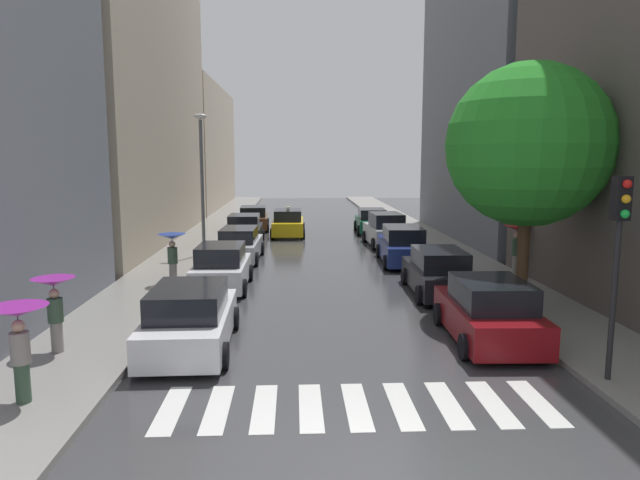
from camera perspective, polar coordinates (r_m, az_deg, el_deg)
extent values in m
cube|color=#3C3C3F|center=(32.24, -0.43, -0.41)|extent=(28.00, 72.00, 0.04)
cube|color=gray|center=(32.64, -11.91, -0.31)|extent=(3.00, 72.00, 0.15)
cube|color=gray|center=(33.12, 10.88, -0.16)|extent=(3.00, 72.00, 0.15)
cube|color=silver|center=(11.90, -14.58, -15.98)|extent=(0.45, 2.20, 0.01)
cube|color=silver|center=(11.75, -10.11, -16.16)|extent=(0.45, 2.20, 0.01)
cube|color=silver|center=(11.67, -5.54, -16.24)|extent=(0.45, 2.20, 0.01)
cube|color=silver|center=(11.65, -0.93, -16.23)|extent=(0.45, 2.20, 0.01)
cube|color=silver|center=(11.71, 3.65, -16.12)|extent=(0.45, 2.20, 0.01)
cube|color=silver|center=(11.84, 8.16, -15.91)|extent=(0.45, 2.20, 0.01)
cube|color=silver|center=(12.03, 12.54, -15.62)|extent=(0.45, 2.20, 0.01)
cube|color=silver|center=(12.29, 16.74, -15.26)|extent=(0.45, 2.20, 0.01)
cube|color=silver|center=(12.60, 20.74, -14.84)|extent=(0.45, 2.20, 0.01)
cube|color=#B2A38C|center=(35.17, -19.28, 13.05)|extent=(6.00, 21.83, 16.11)
cube|color=#B2A38C|center=(56.78, -12.69, 8.89)|extent=(6.00, 21.81, 11.33)
cube|color=slate|center=(36.03, 18.07, 17.19)|extent=(6.00, 16.25, 21.35)
cube|color=silver|center=(15.10, -12.70, -8.31)|extent=(2.04, 4.73, 0.81)
cube|color=black|center=(14.69, -12.93, -5.81)|extent=(1.77, 2.61, 0.66)
cylinder|color=black|center=(16.81, -15.17, -7.62)|extent=(0.23, 0.64, 0.64)
cylinder|color=black|center=(16.53, -8.47, -7.69)|extent=(0.23, 0.64, 0.64)
cylinder|color=black|center=(13.93, -17.70, -11.06)|extent=(0.23, 0.64, 0.64)
cylinder|color=black|center=(13.60, -9.55, -11.26)|extent=(0.23, 0.64, 0.64)
cube|color=silver|center=(21.53, -9.70, -3.25)|extent=(1.85, 4.09, 0.82)
cube|color=black|center=(21.20, -9.82, -1.37)|extent=(1.62, 2.25, 0.67)
cylinder|color=black|center=(23.02, -11.50, -3.23)|extent=(0.23, 0.64, 0.64)
cylinder|color=black|center=(22.80, -6.98, -3.23)|extent=(0.23, 0.64, 0.64)
cylinder|color=black|center=(20.43, -12.71, -4.72)|extent=(0.23, 0.64, 0.64)
cylinder|color=black|center=(20.18, -7.62, -4.75)|extent=(0.23, 0.64, 0.64)
cube|color=#B2B7BF|center=(27.26, -7.95, -0.85)|extent=(1.92, 4.58, 0.77)
cube|color=black|center=(26.94, -8.04, 0.54)|extent=(1.64, 2.54, 0.63)
cylinder|color=black|center=(28.89, -9.32, -0.85)|extent=(0.24, 0.65, 0.64)
cylinder|color=black|center=(28.67, -5.81, -0.85)|extent=(0.24, 0.65, 0.64)
cylinder|color=black|center=(25.98, -10.30, -1.89)|extent=(0.24, 0.65, 0.64)
cylinder|color=black|center=(25.74, -6.40, -1.90)|extent=(0.24, 0.65, 0.64)
cube|color=black|center=(32.46, -7.49, 0.66)|extent=(1.87, 4.14, 0.82)
cube|color=black|center=(32.17, -7.54, 1.92)|extent=(1.64, 2.28, 0.67)
cylinder|color=black|center=(33.92, -8.85, 0.51)|extent=(0.22, 0.64, 0.64)
cylinder|color=black|center=(33.78, -5.74, 0.53)|extent=(0.22, 0.64, 0.64)
cylinder|color=black|center=(31.24, -9.36, -0.17)|extent=(0.22, 0.64, 0.64)
cylinder|color=black|center=(31.09, -5.98, -0.14)|extent=(0.22, 0.64, 0.64)
cube|color=brown|center=(38.67, -6.62, 1.85)|extent=(2.03, 4.25, 0.77)
cube|color=black|center=(38.39, -6.65, 2.86)|extent=(1.72, 2.36, 0.63)
cylinder|color=black|center=(40.10, -7.89, 1.71)|extent=(0.25, 0.65, 0.64)
cylinder|color=black|center=(40.05, -5.24, 1.75)|extent=(0.25, 0.65, 0.64)
cylinder|color=black|center=(37.37, -8.09, 1.23)|extent=(0.25, 0.65, 0.64)
cylinder|color=black|center=(37.31, -5.25, 1.27)|extent=(0.25, 0.65, 0.64)
cube|color=maroon|center=(15.94, 16.32, -7.53)|extent=(2.09, 4.44, 0.83)
cube|color=black|center=(15.55, 16.67, -5.07)|extent=(1.79, 2.46, 0.68)
cylinder|color=black|center=(17.11, 11.72, -7.22)|extent=(0.24, 0.65, 0.64)
cylinder|color=black|center=(17.63, 17.96, -7.00)|extent=(0.24, 0.65, 0.64)
cylinder|color=black|center=(14.43, 14.21, -10.25)|extent=(0.24, 0.65, 0.64)
cylinder|color=black|center=(15.04, 21.51, -9.81)|extent=(0.24, 0.65, 0.64)
cube|color=black|center=(20.86, 11.60, -3.70)|extent=(1.95, 4.56, 0.80)
cube|color=black|center=(20.51, 11.79, -1.84)|extent=(1.68, 2.52, 0.65)
cylinder|color=black|center=(22.17, 8.41, -3.59)|extent=(0.24, 0.65, 0.64)
cylinder|color=black|center=(22.55, 13.03, -3.51)|extent=(0.24, 0.65, 0.64)
cylinder|color=black|center=(19.31, 9.88, -5.39)|extent=(0.24, 0.65, 0.64)
cylinder|color=black|center=(19.74, 15.14, -5.26)|extent=(0.24, 0.65, 0.64)
cube|color=navy|center=(26.54, 8.17, -1.01)|extent=(2.07, 4.79, 0.85)
cube|color=black|center=(26.20, 8.27, 0.57)|extent=(1.75, 2.67, 0.69)
cylinder|color=black|center=(28.00, 5.86, -1.07)|extent=(0.25, 0.65, 0.64)
cylinder|color=black|center=(28.24, 9.58, -1.06)|extent=(0.25, 0.65, 0.64)
cylinder|color=black|center=(24.96, 6.54, -2.22)|extent=(0.25, 0.65, 0.64)
cylinder|color=black|center=(25.22, 10.71, -2.20)|extent=(0.25, 0.65, 0.64)
cube|color=#B2B7BF|center=(31.62, 6.50, 0.55)|extent=(1.97, 4.41, 0.90)
cube|color=black|center=(31.31, 6.60, 1.99)|extent=(1.67, 2.45, 0.74)
cylinder|color=black|center=(32.89, 4.47, 0.34)|extent=(0.25, 0.65, 0.64)
cylinder|color=black|center=(33.23, 7.50, 0.37)|extent=(0.25, 0.65, 0.64)
cylinder|color=black|center=(30.10, 5.38, -0.41)|extent=(0.25, 0.65, 0.64)
cylinder|color=black|center=(30.47, 8.67, -0.36)|extent=(0.25, 0.65, 0.64)
cube|color=#0C4C2D|center=(36.99, 5.13, 1.58)|extent=(1.95, 4.16, 0.76)
cube|color=black|center=(36.72, 5.18, 2.62)|extent=(1.67, 2.31, 0.62)
cylinder|color=black|center=(38.28, 3.56, 1.46)|extent=(0.24, 0.65, 0.64)
cylinder|color=black|center=(38.47, 6.27, 1.46)|extent=(0.24, 0.65, 0.64)
cylinder|color=black|center=(35.60, 3.89, 0.95)|extent=(0.24, 0.65, 0.64)
cylinder|color=black|center=(35.79, 6.80, 0.95)|extent=(0.24, 0.65, 0.64)
cube|color=yellow|center=(35.59, -3.18, 1.37)|extent=(1.90, 4.51, 0.80)
cube|color=black|center=(35.29, -3.20, 2.49)|extent=(1.65, 2.49, 0.65)
cube|color=#F2EDCC|center=(35.25, -3.21, 3.16)|extent=(0.20, 0.36, 0.18)
cylinder|color=black|center=(37.12, -4.56, 1.24)|extent=(0.23, 0.64, 0.64)
cylinder|color=black|center=(37.08, -1.71, 1.26)|extent=(0.23, 0.64, 0.64)
cylinder|color=black|center=(34.18, -4.78, 0.64)|extent=(0.23, 0.64, 0.64)
cylinder|color=black|center=(34.14, -1.68, 0.65)|extent=(0.23, 0.64, 0.64)
cylinder|color=gray|center=(15.44, -24.64, -8.74)|extent=(0.28, 0.28, 0.74)
cylinder|color=#38513D|center=(15.27, -24.79, -6.34)|extent=(0.36, 0.36, 0.59)
sphere|color=tan|center=(15.18, -24.88, -4.83)|extent=(0.23, 0.23, 0.23)
cone|color=#8C1E8C|center=(15.12, -24.94, -3.80)|extent=(1.01, 1.01, 0.20)
cylinder|color=#333338|center=(15.19, -24.87, -5.07)|extent=(0.02, 0.02, 0.69)
cylinder|color=gray|center=(23.98, 18.84, -2.44)|extent=(0.28, 0.28, 0.84)
cylinder|color=#38513D|center=(23.86, 18.92, -0.67)|extent=(0.36, 0.36, 0.66)
sphere|color=tan|center=(23.80, 18.97, 0.43)|extent=(0.26, 0.26, 0.26)
cone|color=red|center=(23.76, 19.00, 1.13)|extent=(1.04, 1.04, 0.20)
cylinder|color=#333338|center=(23.81, 18.96, 0.23)|extent=(0.02, 0.02, 0.76)
cylinder|color=gray|center=(22.05, -14.36, -3.26)|extent=(0.28, 0.28, 0.77)
cylinder|color=#38513D|center=(21.92, -14.42, -1.50)|extent=(0.36, 0.36, 0.61)
sphere|color=tan|center=(21.86, -14.46, -0.40)|extent=(0.24, 0.24, 0.24)
cone|color=navy|center=(21.82, -14.49, 0.33)|extent=(1.02, 1.02, 0.20)
cylinder|color=#333338|center=(21.87, -14.45, -0.59)|extent=(0.02, 0.02, 0.71)
cylinder|color=#38513D|center=(12.71, -27.40, -12.46)|extent=(0.28, 0.28, 0.78)
cylinder|color=gray|center=(12.50, -27.62, -9.46)|extent=(0.36, 0.36, 0.62)
sphere|color=tan|center=(12.38, -27.75, -7.56)|extent=(0.24, 0.24, 0.24)
cone|color=#8C1E8C|center=(12.31, -27.84, -6.28)|extent=(1.13, 1.13, 0.20)
cylinder|color=#333338|center=(12.40, -27.73, -7.88)|extent=(0.02, 0.02, 0.71)
cylinder|color=#513823|center=(19.11, 19.45, -1.94)|extent=(0.36, 0.36, 2.92)
sphere|color=#268926|center=(18.84, 19.98, 8.85)|extent=(5.00, 5.00, 5.00)
cylinder|color=black|center=(13.51, 27.09, -5.44)|extent=(0.12, 0.12, 3.40)
cube|color=black|center=(13.20, 27.71, 3.68)|extent=(0.30, 0.30, 0.90)
sphere|color=red|center=(13.03, 28.19, 4.92)|extent=(0.18, 0.18, 0.18)
sphere|color=#F2A519|center=(13.05, 28.10, 3.61)|extent=(0.18, 0.18, 0.18)
sphere|color=green|center=(13.07, 28.01, 2.30)|extent=(0.18, 0.18, 0.18)
cylinder|color=#595B60|center=(27.93, -11.60, 5.05)|extent=(0.16, 0.16, 6.41)
ellipsoid|color=beige|center=(27.95, -11.80, 11.93)|extent=(0.60, 0.28, 0.24)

